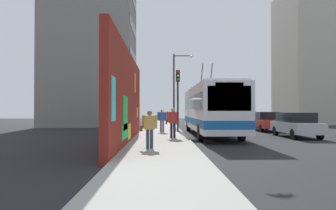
% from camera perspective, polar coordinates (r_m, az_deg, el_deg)
% --- Properties ---
extents(ground_plane, '(80.00, 80.00, 0.00)m').
position_cam_1_polar(ground_plane, '(20.59, 3.12, -5.80)').
color(ground_plane, '#232326').
extents(sidewalk_slab, '(48.00, 3.20, 0.15)m').
position_cam_1_polar(sidewalk_slab, '(20.52, -1.36, -5.60)').
color(sidewalk_slab, '#9E9B93').
rests_on(sidewalk_slab, ground_plane).
extents(graffiti_wall, '(13.53, 0.32, 4.76)m').
position_cam_1_polar(graffiti_wall, '(16.31, -7.54, 1.26)').
color(graffiti_wall, maroon).
rests_on(graffiti_wall, ground_plane).
extents(building_far_left, '(8.43, 9.07, 20.83)m').
position_cam_1_polar(building_far_left, '(35.44, -14.04, 13.29)').
color(building_far_left, gray).
rests_on(building_far_left, ground_plane).
extents(building_far_right, '(8.44, 6.41, 16.72)m').
position_cam_1_polar(building_far_right, '(42.75, 24.76, 8.09)').
color(building_far_right, '#B2A899').
rests_on(building_far_right, ground_plane).
extents(city_bus, '(11.93, 2.60, 5.13)m').
position_cam_1_polar(city_bus, '(21.16, 7.89, -0.61)').
color(city_bus, silver).
rests_on(city_bus, ground_plane).
extents(parked_car_silver, '(4.30, 1.78, 1.58)m').
position_cam_1_polar(parked_car_silver, '(21.03, 22.82, -3.36)').
color(parked_car_silver, '#B7B7BC').
rests_on(parked_car_silver, ground_plane).
extents(parked_car_red, '(4.79, 1.74, 1.58)m').
position_cam_1_polar(parked_car_red, '(26.59, 17.55, -2.84)').
color(parked_car_red, '#B21E19').
rests_on(parked_car_red, ground_plane).
extents(parked_car_white, '(4.54, 1.90, 1.58)m').
position_cam_1_polar(parked_car_white, '(32.42, 14.07, -2.48)').
color(parked_car_white, white).
rests_on(parked_car_white, ground_plane).
extents(pedestrian_at_curb, '(0.23, 0.76, 1.72)m').
position_cam_1_polar(pedestrian_at_curb, '(17.47, 0.89, -2.86)').
color(pedestrian_at_curb, '#1E1E2D').
rests_on(pedestrian_at_curb, sidewalk_slab).
extents(pedestrian_midblock, '(0.22, 0.67, 1.66)m').
position_cam_1_polar(pedestrian_midblock, '(21.88, -1.12, -2.56)').
color(pedestrian_midblock, '#595960').
rests_on(pedestrian_midblock, sidewalk_slab).
extents(pedestrian_near_wall, '(0.22, 0.72, 1.59)m').
position_cam_1_polar(pedestrian_near_wall, '(12.85, -3.49, -4.00)').
color(pedestrian_near_wall, '#2D3F59').
rests_on(pedestrian_near_wall, sidewalk_slab).
extents(traffic_light, '(0.49, 0.28, 4.53)m').
position_cam_1_polar(traffic_light, '(22.38, 1.85, 2.75)').
color(traffic_light, '#2D382D').
rests_on(traffic_light, sidewalk_slab).
extents(street_lamp, '(0.44, 1.76, 6.54)m').
position_cam_1_polar(street_lamp, '(26.97, 1.53, 3.69)').
color(street_lamp, '#4C4C51').
rests_on(street_lamp, sidewalk_slab).
extents(curbside_puddle, '(1.85, 1.85, 0.00)m').
position_cam_1_polar(curbside_puddle, '(17.31, 5.97, -6.73)').
color(curbside_puddle, black).
rests_on(curbside_puddle, ground_plane).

